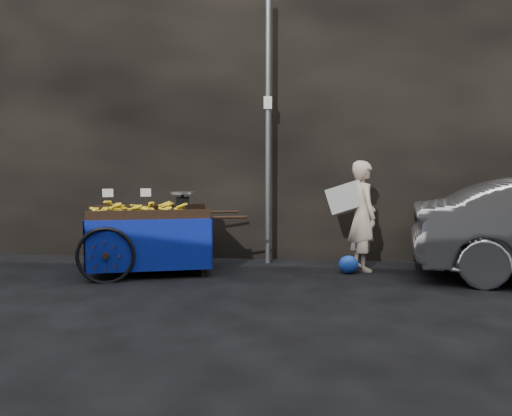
# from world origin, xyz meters

# --- Properties ---
(ground) EXTENTS (80.00, 80.00, 0.00)m
(ground) POSITION_xyz_m (0.00, 0.00, 0.00)
(ground) COLOR black
(ground) RESTS_ON ground
(building_wall) EXTENTS (13.50, 2.00, 5.00)m
(building_wall) POSITION_xyz_m (0.39, 2.60, 2.50)
(building_wall) COLOR black
(building_wall) RESTS_ON ground
(street_pole) EXTENTS (0.12, 0.10, 4.00)m
(street_pole) POSITION_xyz_m (0.30, 1.30, 2.01)
(street_pole) COLOR slate
(street_pole) RESTS_ON ground
(banana_cart) EXTENTS (2.38, 1.53, 1.19)m
(banana_cart) POSITION_xyz_m (-1.31, 0.46, 0.74)
(banana_cart) COLOR black
(banana_cart) RESTS_ON ground
(vendor) EXTENTS (0.80, 0.65, 1.55)m
(vendor) POSITION_xyz_m (1.66, 0.89, 0.78)
(vendor) COLOR #C3AA91
(vendor) RESTS_ON ground
(plastic_bag) EXTENTS (0.27, 0.22, 0.25)m
(plastic_bag) POSITION_xyz_m (1.46, 0.66, 0.12)
(plastic_bag) COLOR blue
(plastic_bag) RESTS_ON ground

